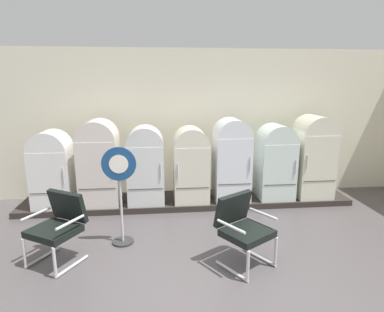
{
  "coord_description": "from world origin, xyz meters",
  "views": [
    {
      "loc": [
        -0.53,
        -3.08,
        2.4
      ],
      "look_at": [
        0.06,
        2.75,
        1.03
      ],
      "focal_mm": 30.42,
      "sensor_mm": 36.0,
      "label": 1
    }
  ],
  "objects_px": {
    "refrigerator_6": "(313,154)",
    "armchair_left": "(59,223)",
    "refrigerator_2": "(146,163)",
    "sign_stand": "(121,196)",
    "armchair_right": "(242,225)",
    "refrigerator_1": "(99,160)",
    "refrigerator_0": "(52,167)",
    "refrigerator_3": "(191,162)",
    "refrigerator_5": "(275,160)",
    "refrigerator_4": "(231,157)"
  },
  "relations": [
    {
      "from": "refrigerator_0",
      "to": "refrigerator_1",
      "type": "bearing_deg",
      "value": 3.44
    },
    {
      "from": "refrigerator_2",
      "to": "armchair_right",
      "type": "xyz_separation_m",
      "value": [
        1.33,
        -2.11,
        -0.34
      ]
    },
    {
      "from": "refrigerator_1",
      "to": "armchair_right",
      "type": "xyz_separation_m",
      "value": [
        2.19,
        -2.16,
        -0.41
      ]
    },
    {
      "from": "refrigerator_4",
      "to": "armchair_left",
      "type": "xyz_separation_m",
      "value": [
        -2.74,
        -1.83,
        -0.41
      ]
    },
    {
      "from": "refrigerator_2",
      "to": "sign_stand",
      "type": "bearing_deg",
      "value": -102.7
    },
    {
      "from": "refrigerator_6",
      "to": "armchair_left",
      "type": "relative_size",
      "value": 1.73
    },
    {
      "from": "sign_stand",
      "to": "armchair_right",
      "type": "bearing_deg",
      "value": -23.32
    },
    {
      "from": "refrigerator_0",
      "to": "armchair_right",
      "type": "distance_m",
      "value": 3.71
    },
    {
      "from": "refrigerator_0",
      "to": "refrigerator_5",
      "type": "relative_size",
      "value": 0.96
    },
    {
      "from": "refrigerator_3",
      "to": "refrigerator_5",
      "type": "height_order",
      "value": "refrigerator_5"
    },
    {
      "from": "refrigerator_3",
      "to": "refrigerator_5",
      "type": "distance_m",
      "value": 1.67
    },
    {
      "from": "refrigerator_4",
      "to": "armchair_right",
      "type": "height_order",
      "value": "refrigerator_4"
    },
    {
      "from": "refrigerator_1",
      "to": "refrigerator_2",
      "type": "height_order",
      "value": "refrigerator_1"
    },
    {
      "from": "refrigerator_0",
      "to": "refrigerator_2",
      "type": "bearing_deg",
      "value": -0.07
    },
    {
      "from": "refrigerator_5",
      "to": "refrigerator_2",
      "type": "bearing_deg",
      "value": -179.42
    },
    {
      "from": "refrigerator_0",
      "to": "refrigerator_6",
      "type": "xyz_separation_m",
      "value": [
        5.0,
        0.05,
        0.12
      ]
    },
    {
      "from": "armchair_right",
      "to": "refrigerator_2",
      "type": "bearing_deg",
      "value": 122.24
    },
    {
      "from": "refrigerator_2",
      "to": "refrigerator_6",
      "type": "height_order",
      "value": "refrigerator_6"
    },
    {
      "from": "refrigerator_4",
      "to": "sign_stand",
      "type": "relative_size",
      "value": 1.07
    },
    {
      "from": "refrigerator_4",
      "to": "sign_stand",
      "type": "xyz_separation_m",
      "value": [
        -1.96,
        -1.43,
        -0.19
      ]
    },
    {
      "from": "refrigerator_0",
      "to": "refrigerator_1",
      "type": "relative_size",
      "value": 0.89
    },
    {
      "from": "refrigerator_6",
      "to": "armchair_left",
      "type": "height_order",
      "value": "refrigerator_6"
    },
    {
      "from": "refrigerator_0",
      "to": "sign_stand",
      "type": "bearing_deg",
      "value": -45.24
    },
    {
      "from": "refrigerator_0",
      "to": "refrigerator_2",
      "type": "height_order",
      "value": "refrigerator_2"
    },
    {
      "from": "refrigerator_0",
      "to": "refrigerator_5",
      "type": "distance_m",
      "value": 4.23
    },
    {
      "from": "refrigerator_0",
      "to": "refrigerator_6",
      "type": "bearing_deg",
      "value": 0.59
    },
    {
      "from": "refrigerator_2",
      "to": "refrigerator_3",
      "type": "bearing_deg",
      "value": 2.83
    },
    {
      "from": "refrigerator_5",
      "to": "refrigerator_6",
      "type": "distance_m",
      "value": 0.78
    },
    {
      "from": "refrigerator_0",
      "to": "refrigerator_5",
      "type": "xyz_separation_m",
      "value": [
        4.23,
        0.02,
        0.03
      ]
    },
    {
      "from": "refrigerator_0",
      "to": "refrigerator_3",
      "type": "bearing_deg",
      "value": 0.9
    },
    {
      "from": "refrigerator_2",
      "to": "sign_stand",
      "type": "xyz_separation_m",
      "value": [
        -0.31,
        -1.4,
        -0.13
      ]
    },
    {
      "from": "refrigerator_3",
      "to": "sign_stand",
      "type": "bearing_deg",
      "value": -129.17
    },
    {
      "from": "refrigerator_6",
      "to": "sign_stand",
      "type": "distance_m",
      "value": 3.9
    },
    {
      "from": "refrigerator_0",
      "to": "armchair_right",
      "type": "relative_size",
      "value": 1.5
    },
    {
      "from": "armchair_left",
      "to": "armchair_right",
      "type": "height_order",
      "value": "same"
    },
    {
      "from": "refrigerator_1",
      "to": "refrigerator_5",
      "type": "relative_size",
      "value": 1.09
    },
    {
      "from": "refrigerator_3",
      "to": "sign_stand",
      "type": "relative_size",
      "value": 0.96
    },
    {
      "from": "refrigerator_0",
      "to": "sign_stand",
      "type": "xyz_separation_m",
      "value": [
        1.39,
        -1.4,
        -0.09
      ]
    },
    {
      "from": "refrigerator_2",
      "to": "armchair_right",
      "type": "distance_m",
      "value": 2.51
    },
    {
      "from": "refrigerator_1",
      "to": "refrigerator_6",
      "type": "distance_m",
      "value": 4.16
    },
    {
      "from": "refrigerator_2",
      "to": "refrigerator_5",
      "type": "bearing_deg",
      "value": 0.58
    },
    {
      "from": "sign_stand",
      "to": "refrigerator_5",
      "type": "bearing_deg",
      "value": 26.63
    },
    {
      "from": "refrigerator_1",
      "to": "refrigerator_5",
      "type": "bearing_deg",
      "value": -0.46
    },
    {
      "from": "armchair_left",
      "to": "refrigerator_2",
      "type": "bearing_deg",
      "value": 58.57
    },
    {
      "from": "refrigerator_4",
      "to": "refrigerator_6",
      "type": "relative_size",
      "value": 0.98
    },
    {
      "from": "refrigerator_1",
      "to": "armchair_right",
      "type": "distance_m",
      "value": 3.1
    },
    {
      "from": "refrigerator_0",
      "to": "refrigerator_1",
      "type": "height_order",
      "value": "refrigerator_1"
    },
    {
      "from": "refrigerator_3",
      "to": "armchair_right",
      "type": "height_order",
      "value": "refrigerator_3"
    },
    {
      "from": "refrigerator_5",
      "to": "refrigerator_6",
      "type": "relative_size",
      "value": 0.9
    },
    {
      "from": "refrigerator_0",
      "to": "refrigerator_5",
      "type": "height_order",
      "value": "refrigerator_5"
    }
  ]
}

